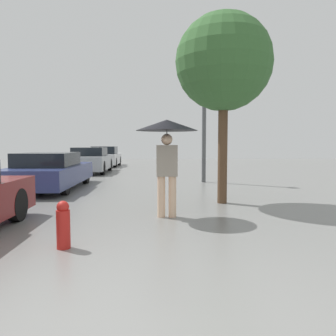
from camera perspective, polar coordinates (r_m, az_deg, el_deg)
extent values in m
plane|color=slate|center=(2.88, -2.49, -25.48)|extent=(60.00, 60.00, 0.00)
cylinder|color=beige|center=(6.42, -1.20, -5.02)|extent=(0.15, 0.15, 0.81)
cylinder|color=beige|center=(6.43, 0.75, -5.01)|extent=(0.15, 0.15, 0.81)
cube|color=gray|center=(6.35, -0.23, 1.28)|extent=(0.40, 0.24, 0.61)
sphere|color=beige|center=(6.35, -0.23, 5.00)|extent=(0.22, 0.22, 0.22)
cylinder|color=#515456|center=(6.34, -0.23, 3.63)|extent=(0.02, 0.02, 0.64)
cone|color=black|center=(6.36, -0.23, 7.48)|extent=(1.20, 1.20, 0.21)
cylinder|color=black|center=(6.72, -24.82, -5.84)|extent=(0.18, 0.61, 0.61)
cube|color=navy|center=(11.25, -19.80, -1.04)|extent=(1.86, 4.57, 0.57)
cube|color=black|center=(11.01, -20.22, 1.42)|extent=(1.59, 2.05, 0.42)
cylinder|color=black|center=(12.87, -21.49, -1.09)|extent=(0.18, 0.65, 0.65)
cylinder|color=black|center=(12.42, -14.15, -1.10)|extent=(0.18, 0.65, 0.65)
cylinder|color=black|center=(10.25, -26.63, -2.49)|extent=(0.18, 0.65, 0.65)
cylinder|color=black|center=(9.68, -17.52, -2.61)|extent=(0.18, 0.65, 0.65)
cube|color=#9EA3A8|center=(17.20, -13.31, 0.98)|extent=(1.77, 4.10, 0.68)
cube|color=black|center=(16.98, -13.47, 2.79)|extent=(1.50, 1.85, 0.42)
cylinder|color=black|center=(18.62, -14.97, 0.58)|extent=(0.18, 0.66, 0.66)
cylinder|color=black|center=(18.34, -10.11, 0.61)|extent=(0.18, 0.66, 0.66)
cylinder|color=black|center=(16.15, -16.91, 0.03)|extent=(0.18, 0.66, 0.66)
cylinder|color=black|center=(15.83, -11.33, 0.05)|extent=(0.18, 0.66, 0.66)
cube|color=silver|center=(22.13, -10.86, 1.61)|extent=(1.75, 4.04, 0.66)
cube|color=black|center=(21.91, -10.96, 3.07)|extent=(1.49, 1.82, 0.48)
cylinder|color=black|center=(23.50, -12.32, 1.25)|extent=(0.18, 0.60, 0.60)
cylinder|color=black|center=(23.28, -8.49, 1.28)|extent=(0.18, 0.60, 0.60)
cylinder|color=black|center=(21.04, -13.47, 0.92)|extent=(0.18, 0.60, 0.60)
cylinder|color=black|center=(20.80, -9.20, 0.94)|extent=(0.18, 0.60, 0.60)
cylinder|color=brown|center=(8.02, 9.48, 3.67)|extent=(0.23, 0.23, 2.74)
sphere|color=#386633|center=(8.25, 9.65, 17.71)|extent=(2.30, 2.30, 2.30)
cylinder|color=#515456|center=(12.50, 6.29, 8.04)|extent=(0.15, 0.15, 4.58)
sphere|color=beige|center=(12.89, 6.38, 18.77)|extent=(0.38, 0.38, 0.38)
cylinder|color=#B21E19|center=(4.77, -17.80, -10.13)|extent=(0.19, 0.19, 0.53)
sphere|color=#B21E19|center=(4.70, -17.88, -6.46)|extent=(0.17, 0.17, 0.17)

